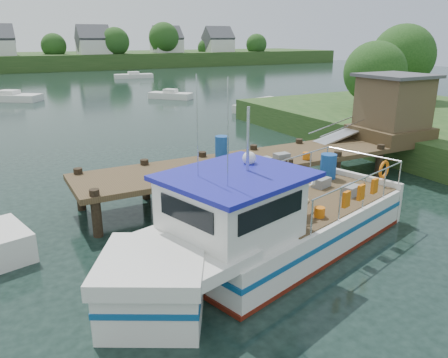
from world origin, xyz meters
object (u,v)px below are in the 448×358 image
lobster_boat (264,229)px  moored_far (134,76)px  moored_c (269,106)px  moored_b (171,95)px  dock (353,126)px  moored_d (9,97)px

lobster_boat → moored_far: (14.33, 58.37, -0.60)m
moored_far → moored_c: (0.93, -36.14, 0.03)m
moored_far → moored_b: size_ratio=1.38×
moored_b → moored_far: bearing=94.9°
dock → moored_far: (6.15, 53.25, -1.87)m
dock → lobster_boat: size_ratio=1.51×
moored_far → lobster_boat: bearing=-109.9°
moored_far → moored_b: 25.25m
moored_c → dock: bearing=-116.7°
moored_far → dock: bearing=-102.7°
moored_c → moored_d: moored_c is taller
moored_far → moored_c: 36.15m
dock → moored_b: bearing=85.3°
moored_d → lobster_boat: bearing=-107.2°
lobster_boat → moored_far: lobster_boat is taller
dock → lobster_boat: bearing=-147.9°
moored_far → moored_d: (-18.66, -18.81, 0.03)m
moored_c → moored_far: bearing=87.2°
moored_b → moored_d: 16.05m
moored_far → moored_b: (-3.83, -24.96, 0.00)m
lobster_boat → moored_d: (-4.33, 39.56, -0.57)m
dock → moored_c: size_ratio=2.30×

